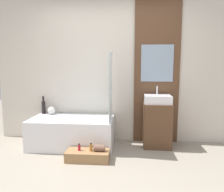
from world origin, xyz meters
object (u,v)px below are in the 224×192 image
Objects in this scene: sink at (158,99)px; bottle_soap_primary at (79,147)px; bathtub at (72,132)px; wooden_step_bench at (88,155)px; vase_tall_dark at (44,107)px; vase_round_light at (51,111)px; bottle_soap_secondary at (91,147)px.

sink is 4.22× the size of bottle_soap_primary.
wooden_step_bench is at bearing -55.68° from bathtub.
bottle_soap_primary reaches higher than wooden_step_bench.
vase_tall_dark is at bearing 175.65° from sink.
bathtub is 10.25× the size of vase_round_light.
bathtub is at bearing -25.50° from vase_tall_dark.
vase_tall_dark is at bearing 140.97° from bottle_soap_secondary.
bathtub reaches higher than bottle_soap_secondary.
bottle_soap_secondary is (0.87, -0.80, -0.36)m from vase_round_light.
vase_tall_dark reaches higher than bottle_soap_secondary.
bathtub is 0.61m from vase_round_light.
sink is 1.51m from bottle_soap_primary.
wooden_step_bench is (0.37, -0.54, -0.18)m from bathtub.
sink is at bearing 33.67° from bottle_soap_secondary.
bathtub is at bearing -29.66° from vase_round_light.
bottle_soap_primary is (0.86, -0.84, -0.44)m from vase_tall_dark.
wooden_step_bench is 5.26× the size of bottle_soap_secondary.
vase_round_light is (-1.90, 0.12, -0.25)m from sink.
vase_tall_dark is (-0.61, 0.29, 0.38)m from bathtub.
vase_tall_dark is 0.18m from vase_round_light.
vase_round_light is 1.14× the size of bottle_soap_secondary.
wooden_step_bench is 1.25m from vase_round_light.
sink is 1.33× the size of vase_tall_dark.
sink is 2.07m from vase_tall_dark.
bottle_soap_primary is (0.25, -0.54, -0.06)m from bathtub.
wooden_step_bench is at bearing -147.51° from sink.
wooden_step_bench is at bearing 0.00° from bottle_soap_primary.
bottle_soap_secondary is at bearing -0.00° from bottle_soap_primary.
sink is at bearing -4.35° from vase_tall_dark.
bottle_soap_primary is 0.17m from bottle_soap_secondary.
vase_tall_dark is 1.28m from bottle_soap_primary.
wooden_step_bench is 4.62× the size of vase_round_light.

